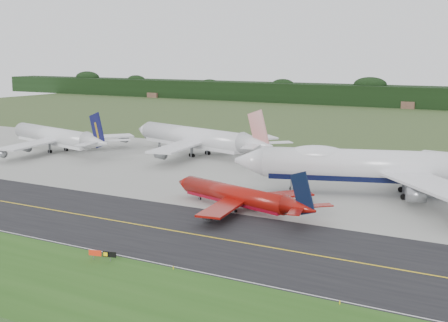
% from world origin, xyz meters
% --- Properties ---
extents(ground, '(600.00, 600.00, 0.00)m').
position_xyz_m(ground, '(0.00, 0.00, 0.00)').
color(ground, '#384F25').
rests_on(ground, ground).
extents(grass_verge, '(400.00, 30.00, 0.01)m').
position_xyz_m(grass_verge, '(0.00, -35.00, 0.01)').
color(grass_verge, '#254E17').
rests_on(grass_verge, ground).
extents(taxiway, '(400.00, 32.00, 0.02)m').
position_xyz_m(taxiway, '(0.00, -4.00, 0.01)').
color(taxiway, black).
rests_on(taxiway, ground).
extents(apron, '(400.00, 78.00, 0.01)m').
position_xyz_m(apron, '(0.00, 51.00, 0.01)').
color(apron, gray).
rests_on(apron, ground).
extents(taxiway_centreline, '(400.00, 0.40, 0.00)m').
position_xyz_m(taxiway_centreline, '(0.00, -4.00, 0.03)').
color(taxiway_centreline, yellow).
rests_on(taxiway_centreline, taxiway).
extents(taxiway_edge_line, '(400.00, 0.25, 0.00)m').
position_xyz_m(taxiway_edge_line, '(0.00, -19.50, 0.03)').
color(taxiway_edge_line, silver).
rests_on(taxiway_edge_line, taxiway).
extents(jet_ba_747, '(73.59, 59.36, 19.01)m').
position_xyz_m(jet_ba_747, '(22.53, 43.68, 6.47)').
color(jet_ba_747, silver).
rests_on(jet_ba_747, ground).
extents(jet_red_737, '(37.35, 29.78, 10.24)m').
position_xyz_m(jet_red_737, '(-1.16, 14.80, 2.83)').
color(jet_red_737, maroon).
rests_on(jet_red_737, ground).
extents(jet_navy_gold, '(54.54, 46.58, 14.23)m').
position_xyz_m(jet_navy_gold, '(-87.68, 51.12, 4.68)').
color(jet_navy_gold, silver).
rests_on(jet_navy_gold, ground).
extents(jet_star_tail, '(59.27, 48.51, 15.86)m').
position_xyz_m(jet_star_tail, '(-44.59, 67.46, 5.29)').
color(jet_star_tail, silver).
rests_on(jet_star_tail, ground).
extents(taxiway_sign, '(4.46, 1.25, 1.52)m').
position_xyz_m(taxiway_sign, '(-4.77, -22.69, 1.07)').
color(taxiway_sign, slate).
rests_on(taxiway_sign, ground).
extents(edge_marker_center, '(0.16, 0.16, 0.50)m').
position_xyz_m(edge_marker_center, '(6.83, -20.50, 0.25)').
color(edge_marker_center, yellow).
rests_on(edge_marker_center, ground).
extents(edge_marker_right, '(0.16, 0.16, 0.50)m').
position_xyz_m(edge_marker_right, '(32.28, -20.50, 0.25)').
color(edge_marker_right, yellow).
rests_on(edge_marker_right, ground).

